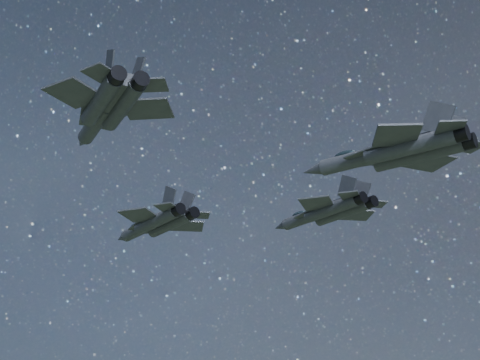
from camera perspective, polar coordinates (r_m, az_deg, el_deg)
The scene contains 4 objects.
jet_lead at distance 103.18m, azimuth -6.38°, elevation -3.29°, with size 19.89×13.60×4.99m.
jet_left at distance 94.30m, azimuth 6.93°, elevation -2.40°, with size 17.86×12.30×4.48m.
jet_right at distance 77.13m, azimuth -10.20°, elevation 5.67°, with size 19.52×12.77×5.04m.
jet_slot at distance 77.49m, azimuth 12.27°, elevation 2.21°, with size 19.91×14.01×5.03m.
Camera 1 is at (53.72, -62.48, 125.33)m, focal length 55.00 mm.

